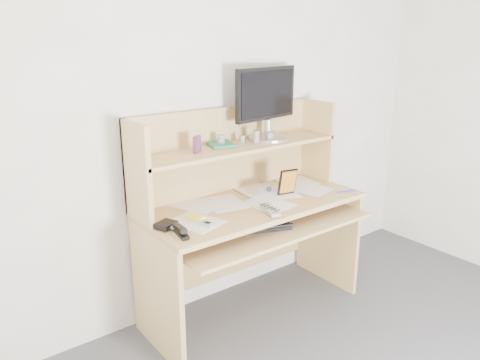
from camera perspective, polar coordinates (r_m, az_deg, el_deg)
back_wall at (r=2.99m, az=-2.12°, el=7.99°), size 3.60×0.04×2.50m
desk at (r=2.95m, az=0.69°, el=-3.34°), size 1.40×0.70×1.30m
paper_clutter at (r=2.87m, az=1.68°, el=-2.70°), size 1.32×0.54×0.01m
keyboard at (r=2.74m, az=1.28°, el=-5.66°), size 0.48×0.32×0.03m
tv_remote at (r=2.71m, az=3.68°, el=-3.63°), size 0.12×0.21×0.02m
flip_phone at (r=2.52m, az=-4.12°, el=-5.27°), size 0.07×0.09×0.02m
stapler at (r=2.41m, az=-7.20°, el=-6.14°), size 0.06×0.15×0.04m
wallet at (r=2.52m, az=-9.02°, el=-5.40°), size 0.13×0.12×0.03m
sticky_note_pad at (r=2.63m, az=-5.53°, el=-4.62°), size 0.10×0.10×0.01m
digital_camera at (r=3.00m, az=2.91°, el=-1.11°), size 0.11×0.07×0.06m
game_case at (r=2.98m, az=5.82°, el=-0.22°), size 0.12×0.04×0.17m
blue_pen at (r=3.12m, az=12.88°, el=-1.33°), size 0.14×0.05×0.01m
card_box at (r=2.71m, az=-5.26°, el=4.36°), size 0.07×0.06×0.10m
shelf_book at (r=2.88m, az=-2.46°, el=4.40°), size 0.19×0.23×0.02m
chip_stack_a at (r=2.94m, az=0.26°, el=4.97°), size 0.04×0.04×0.05m
chip_stack_b at (r=2.85m, az=-2.33°, el=4.83°), size 0.05×0.05×0.07m
chip_stack_c at (r=3.02m, az=3.59°, el=5.33°), size 0.05×0.05×0.05m
chip_stack_d at (r=2.95m, az=1.98°, el=5.29°), size 0.06×0.06×0.08m
monitor at (r=3.04m, az=3.25°, el=9.57°), size 0.53×0.26×0.46m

